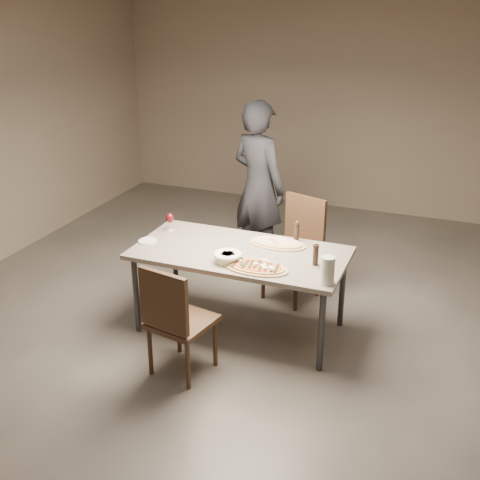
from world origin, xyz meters
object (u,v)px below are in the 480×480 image
(chair_near, at_px, (174,316))
(diner, at_px, (259,187))
(zucchini_pizza, at_px, (256,267))
(ham_pizza, at_px, (277,243))
(bread_basket, at_px, (228,256))
(pepper_mill_left, at_px, (297,232))
(chair_far, at_px, (298,242))
(dining_table, at_px, (240,257))
(carafe, at_px, (328,270))

(chair_near, xyz_separation_m, diner, (-0.10, 2.13, 0.37))
(zucchini_pizza, xyz_separation_m, ham_pizza, (0.00, 0.52, -0.00))
(ham_pizza, relative_size, bread_basket, 2.16)
(pepper_mill_left, xyz_separation_m, chair_far, (-0.11, 0.43, -0.29))
(dining_table, distance_m, carafe, 0.91)
(dining_table, distance_m, chair_near, 0.88)
(zucchini_pizza, relative_size, chair_near, 0.56)
(zucchini_pizza, bearing_deg, chair_far, 78.92)
(pepper_mill_left, bearing_deg, bread_basket, -122.24)
(dining_table, bearing_deg, bread_basket, -92.67)
(ham_pizza, bearing_deg, chair_far, 85.18)
(dining_table, xyz_separation_m, chair_near, (-0.20, -0.84, -0.17))
(ham_pizza, height_order, carafe, carafe)
(chair_near, bearing_deg, diner, 103.35)
(dining_table, relative_size, ham_pizza, 3.59)
(pepper_mill_left, bearing_deg, ham_pizza, -132.61)
(carafe, bearing_deg, zucchini_pizza, 175.23)
(zucchini_pizza, xyz_separation_m, chair_far, (0.03, 1.09, -0.22))
(dining_table, height_order, carafe, carafe)
(dining_table, height_order, bread_basket, bread_basket)
(chair_far, xyz_separation_m, diner, (-0.57, 0.48, 0.35))
(chair_near, relative_size, chair_far, 0.95)
(pepper_mill_left, distance_m, carafe, 0.84)
(zucchini_pizza, relative_size, bread_basket, 2.26)
(diner, bearing_deg, dining_table, 126.25)
(dining_table, bearing_deg, chair_near, -103.57)
(chair_far, relative_size, diner, 0.55)
(bread_basket, bearing_deg, chair_near, -107.81)
(pepper_mill_left, bearing_deg, diner, 126.67)
(ham_pizza, distance_m, bread_basket, 0.55)
(pepper_mill_left, height_order, carafe, carafe)
(chair_near, bearing_deg, dining_table, 87.20)
(zucchini_pizza, height_order, ham_pizza, zucchini_pizza)
(dining_table, relative_size, diner, 1.00)
(pepper_mill_left, bearing_deg, chair_near, -115.62)
(carafe, relative_size, diner, 0.12)
(pepper_mill_left, relative_size, diner, 0.11)
(ham_pizza, xyz_separation_m, bread_basket, (-0.26, -0.48, 0.03))
(ham_pizza, bearing_deg, carafe, -47.07)
(bread_basket, xyz_separation_m, carafe, (0.84, -0.08, 0.06))
(chair_near, relative_size, diner, 0.52)
(ham_pizza, bearing_deg, chair_near, -115.40)
(chair_far, bearing_deg, carafe, 134.29)
(chair_far, height_order, diner, diner)
(bread_basket, distance_m, chair_far, 1.12)
(pepper_mill_left, height_order, diner, diner)
(carafe, xyz_separation_m, diner, (-1.13, 1.62, 0.04))
(chair_near, height_order, chair_far, chair_far)
(chair_near, bearing_deg, bread_basket, 82.96)
(dining_table, height_order, diner, diner)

